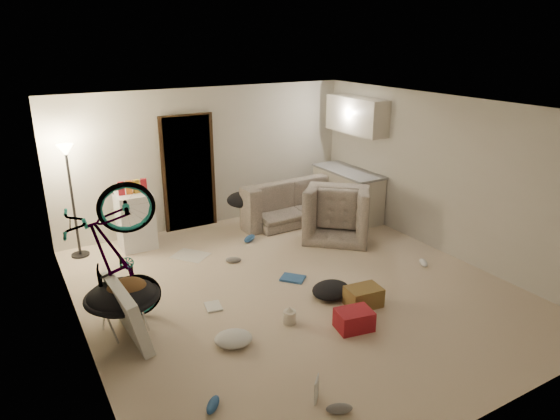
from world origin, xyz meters
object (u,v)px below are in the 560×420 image
bicycle (119,289)px  saucer_chair (123,303)px  tv_box (127,312)px  kitchen_counter (347,194)px  armchair (338,215)px  mini_fridge (135,220)px  drink_case_b (354,320)px  drink_case_a (363,296)px  juicer (290,316)px  sofa (287,204)px  floor_lamp (69,177)px

bicycle → saucer_chair: (0.00, -0.13, -0.12)m
tv_box → kitchen_counter: bearing=20.6°
armchair → tv_box: bearing=60.9°
kitchen_counter → saucer_chair: kitchen_counter is taller
kitchen_counter → mini_fridge: bearing=172.0°
kitchen_counter → drink_case_b: bearing=-126.0°
mini_fridge → bicycle: bearing=-108.4°
kitchen_counter → drink_case_a: size_ratio=3.35×
drink_case_a → drink_case_b: drink_case_a is taller
saucer_chair → juicer: bearing=-25.3°
sofa → tv_box: 4.44m
armchair → drink_case_b: (-1.64, -2.55, -0.23)m
kitchen_counter → floor_lamp: bearing=172.3°
floor_lamp → saucer_chair: 2.70m
kitchen_counter → tv_box: 5.16m
sofa → juicer: 3.69m
floor_lamp → juicer: 4.05m
bicycle → drink_case_b: size_ratio=4.43×
drink_case_a → juicer: size_ratio=1.98×
sofa → bicycle: size_ratio=1.11×
floor_lamp → tv_box: bearing=-87.9°
drink_case_a → mini_fridge: bearing=127.6°
bicycle → mini_fridge: (0.80, 2.30, -0.03)m
armchair → tv_box: 4.26m
saucer_chair → drink_case_a: size_ratio=1.95×
kitchen_counter → saucer_chair: size_ratio=1.71×
mini_fridge → juicer: mini_fridge is taller
tv_box → juicer: bearing=-23.1°
floor_lamp → mini_fridge: (0.90, -0.10, -0.84)m
kitchen_counter → sofa: size_ratio=0.72×
drink_case_b → tv_box: bearing=164.7°
floor_lamp → mini_fridge: 1.23m
kitchen_counter → armchair: kitchen_counter is taller
tv_box → juicer: size_ratio=4.56×
bicycle → drink_case_a: bicycle is taller
sofa → tv_box: tv_box is taller
tv_box → drink_case_a: 2.95m
sofa → tv_box: bearing=32.3°
kitchen_counter → juicer: size_ratio=6.63×
bicycle → tv_box: 0.35m
drink_case_a → drink_case_b: size_ratio=1.06×
kitchen_counter → drink_case_b: 4.00m
kitchen_counter → juicer: (-2.94, -2.73, -0.35)m
drink_case_b → juicer: 0.78m
kitchen_counter → drink_case_b: size_ratio=3.54×
mini_fridge → juicer: 3.44m
sofa → bicycle: (-3.65, -2.20, 0.19)m
floor_lamp → drink_case_a: floor_lamp is taller
bicycle → drink_case_b: 2.83m
kitchen_counter → mini_fridge: (-3.93, 0.55, 0.03)m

